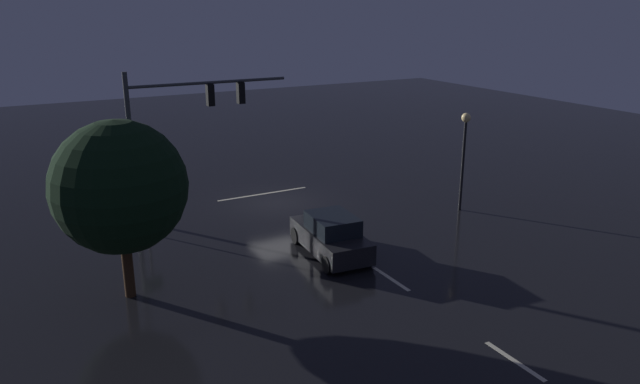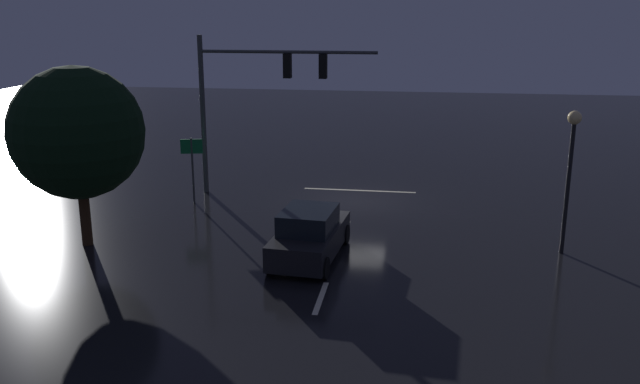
{
  "view_description": "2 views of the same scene",
  "coord_description": "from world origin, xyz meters",
  "px_view_note": "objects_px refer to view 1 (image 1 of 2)",
  "views": [
    {
      "loc": [
        11.79,
        26.24,
        9.53
      ],
      "look_at": [
        0.71,
        5.89,
        2.3
      ],
      "focal_mm": 33.71,
      "sensor_mm": 36.0,
      "label": 1
    },
    {
      "loc": [
        -2.57,
        27.08,
        7.79
      ],
      "look_at": [
        0.95,
        3.87,
        1.39
      ],
      "focal_mm": 37.47,
      "sensor_mm": 36.0,
      "label": 2
    }
  ],
  "objects_px": {
    "traffic_signal_assembly": "(182,115)",
    "street_lamp_left_kerb": "(464,142)",
    "route_sign": "(145,191)",
    "car_approaching": "(331,236)",
    "tree_right_near": "(120,187)"
  },
  "relations": [
    {
      "from": "traffic_signal_assembly",
      "to": "street_lamp_left_kerb",
      "type": "relative_size",
      "value": 1.6
    },
    {
      "from": "traffic_signal_assembly",
      "to": "route_sign",
      "type": "height_order",
      "value": "traffic_signal_assembly"
    },
    {
      "from": "car_approaching",
      "to": "route_sign",
      "type": "distance_m",
      "value": 8.28
    },
    {
      "from": "route_sign",
      "to": "tree_right_near",
      "type": "relative_size",
      "value": 0.45
    },
    {
      "from": "street_lamp_left_kerb",
      "to": "route_sign",
      "type": "height_order",
      "value": "street_lamp_left_kerb"
    },
    {
      "from": "street_lamp_left_kerb",
      "to": "car_approaching",
      "type": "bearing_deg",
      "value": 12.02
    },
    {
      "from": "street_lamp_left_kerb",
      "to": "route_sign",
      "type": "xyz_separation_m",
      "value": [
        14.06,
        -3.97,
        -1.37
      ]
    },
    {
      "from": "car_approaching",
      "to": "tree_right_near",
      "type": "height_order",
      "value": "tree_right_near"
    },
    {
      "from": "street_lamp_left_kerb",
      "to": "tree_right_near",
      "type": "xyz_separation_m",
      "value": [
        15.98,
        1.57,
        0.54
      ]
    },
    {
      "from": "car_approaching",
      "to": "traffic_signal_assembly",
      "type": "bearing_deg",
      "value": -64.81
    },
    {
      "from": "tree_right_near",
      "to": "traffic_signal_assembly",
      "type": "bearing_deg",
      "value": -120.17
    },
    {
      "from": "route_sign",
      "to": "tree_right_near",
      "type": "distance_m",
      "value": 6.16
    },
    {
      "from": "traffic_signal_assembly",
      "to": "tree_right_near",
      "type": "distance_m",
      "value": 8.52
    },
    {
      "from": "car_approaching",
      "to": "street_lamp_left_kerb",
      "type": "xyz_separation_m",
      "value": [
        -8.19,
        -1.74,
        2.56
      ]
    },
    {
      "from": "tree_right_near",
      "to": "car_approaching",
      "type": "bearing_deg",
      "value": 178.68
    }
  ]
}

